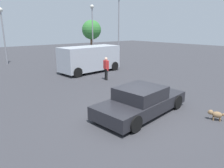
{
  "coord_description": "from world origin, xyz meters",
  "views": [
    {
      "loc": [
        -5.99,
        -5.55,
        3.59
      ],
      "look_at": [
        0.37,
        2.1,
        0.9
      ],
      "focal_mm": 33.06,
      "sensor_mm": 36.0,
      "label": 1
    }
  ],
  "objects_px": {
    "light_post_mid": "(119,18)",
    "light_post_far": "(2,26)",
    "van_white": "(90,58)",
    "pedestrian": "(106,67)",
    "light_post_near": "(92,23)",
    "dog": "(216,114)",
    "sedan_foreground": "(141,101)"
  },
  "relations": [
    {
      "from": "light_post_mid",
      "to": "light_post_far",
      "type": "distance_m",
      "value": 11.86
    },
    {
      "from": "van_white",
      "to": "pedestrian",
      "type": "xyz_separation_m",
      "value": [
        -0.72,
        -3.12,
        -0.2
      ]
    },
    {
      "from": "van_white",
      "to": "light_post_near",
      "type": "distance_m",
      "value": 8.13
    },
    {
      "from": "dog",
      "to": "light_post_near",
      "type": "distance_m",
      "value": 18.69
    },
    {
      "from": "light_post_near",
      "to": "light_post_far",
      "type": "xyz_separation_m",
      "value": [
        -8.92,
        2.64,
        -0.38
      ]
    },
    {
      "from": "light_post_near",
      "to": "light_post_mid",
      "type": "height_order",
      "value": "light_post_mid"
    },
    {
      "from": "dog",
      "to": "pedestrian",
      "type": "relative_size",
      "value": 0.36
    },
    {
      "from": "dog",
      "to": "light_post_near",
      "type": "relative_size",
      "value": 0.09
    },
    {
      "from": "pedestrian",
      "to": "light_post_mid",
      "type": "height_order",
      "value": "light_post_mid"
    },
    {
      "from": "light_post_mid",
      "to": "pedestrian",
      "type": "bearing_deg",
      "value": -136.93
    },
    {
      "from": "sedan_foreground",
      "to": "dog",
      "type": "relative_size",
      "value": 8.04
    },
    {
      "from": "light_post_near",
      "to": "light_post_far",
      "type": "bearing_deg",
      "value": 163.5
    },
    {
      "from": "sedan_foreground",
      "to": "pedestrian",
      "type": "relative_size",
      "value": 2.88
    },
    {
      "from": "van_white",
      "to": "light_post_mid",
      "type": "height_order",
      "value": "light_post_mid"
    },
    {
      "from": "light_post_near",
      "to": "light_post_mid",
      "type": "distance_m",
      "value": 3.27
    },
    {
      "from": "pedestrian",
      "to": "light_post_far",
      "type": "height_order",
      "value": "light_post_far"
    },
    {
      "from": "pedestrian",
      "to": "light_post_far",
      "type": "distance_m",
      "value": 12.7
    },
    {
      "from": "dog",
      "to": "light_post_far",
      "type": "xyz_separation_m",
      "value": [
        -2.95,
        19.9,
        3.58
      ]
    },
    {
      "from": "dog",
      "to": "light_post_far",
      "type": "distance_m",
      "value": 20.44
    },
    {
      "from": "dog",
      "to": "light_post_far",
      "type": "bearing_deg",
      "value": -19.92
    },
    {
      "from": "sedan_foreground",
      "to": "light_post_mid",
      "type": "xyz_separation_m",
      "value": [
        9.32,
        12.02,
        4.15
      ]
    },
    {
      "from": "sedan_foreground",
      "to": "pedestrian",
      "type": "distance_m",
      "value": 6.25
    },
    {
      "from": "dog",
      "to": "light_post_far",
      "type": "height_order",
      "value": "light_post_far"
    },
    {
      "from": "sedan_foreground",
      "to": "pedestrian",
      "type": "height_order",
      "value": "pedestrian"
    },
    {
      "from": "light_post_near",
      "to": "van_white",
      "type": "bearing_deg",
      "value": -126.67
    },
    {
      "from": "van_white",
      "to": "light_post_near",
      "type": "relative_size",
      "value": 0.85
    },
    {
      "from": "van_white",
      "to": "light_post_mid",
      "type": "bearing_deg",
      "value": 23.54
    },
    {
      "from": "light_post_near",
      "to": "light_post_far",
      "type": "distance_m",
      "value": 9.31
    },
    {
      "from": "sedan_foreground",
      "to": "van_white",
      "type": "relative_size",
      "value": 0.89
    },
    {
      "from": "sedan_foreground",
      "to": "light_post_near",
      "type": "distance_m",
      "value": 17.16
    },
    {
      "from": "pedestrian",
      "to": "light_post_near",
      "type": "height_order",
      "value": "light_post_near"
    },
    {
      "from": "light_post_far",
      "to": "dog",
      "type": "bearing_deg",
      "value": -81.57
    }
  ]
}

